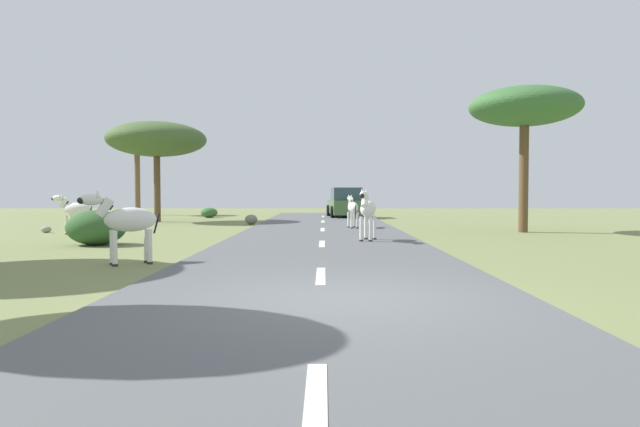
# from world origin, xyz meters

# --- Properties ---
(ground_plane) EXTENTS (90.00, 90.00, 0.00)m
(ground_plane) POSITION_xyz_m (0.00, 0.00, 0.00)
(ground_plane) COLOR olive
(road) EXTENTS (6.00, 64.00, 0.05)m
(road) POSITION_xyz_m (-0.36, 0.00, 0.03)
(road) COLOR #56595B
(road) RESTS_ON ground_plane
(lane_markings) EXTENTS (0.16, 56.00, 0.01)m
(lane_markings) POSITION_xyz_m (-0.36, -1.00, 0.05)
(lane_markings) COLOR silver
(lane_markings) RESTS_ON road
(zebra_0) EXTENTS (0.71, 1.62, 1.56)m
(zebra_0) POSITION_xyz_m (1.01, 9.07, 0.98)
(zebra_0) COLOR silver
(zebra_0) RESTS_ON road
(zebra_1) EXTENTS (1.56, 0.52, 1.47)m
(zebra_1) POSITION_xyz_m (-9.25, 12.20, 0.88)
(zebra_1) COLOR silver
(zebra_1) RESTS_ON ground_plane
(zebra_2) EXTENTS (1.48, 1.05, 1.54)m
(zebra_2) POSITION_xyz_m (-4.40, 3.83, 0.92)
(zebra_2) COLOR silver
(zebra_2) RESTS_ON ground_plane
(zebra_3) EXTENTS (0.53, 1.45, 1.38)m
(zebra_3) POSITION_xyz_m (0.87, 15.18, 0.87)
(zebra_3) COLOR silver
(zebra_3) RESTS_ON road
(car_0) EXTENTS (2.28, 4.46, 1.74)m
(car_0) POSITION_xyz_m (0.99, 25.52, 0.85)
(car_0) COLOR #476B38
(car_0) RESTS_ON road
(tree_1) EXTENTS (5.01, 5.01, 5.09)m
(tree_1) POSITION_xyz_m (-8.83, 20.65, 4.19)
(tree_1) COLOR brown
(tree_1) RESTS_ON ground_plane
(tree_3) EXTENTS (2.88, 2.88, 5.23)m
(tree_3) POSITION_xyz_m (-12.71, 29.21, 4.58)
(tree_3) COLOR brown
(tree_3) RESTS_ON ground_plane
(tree_5) EXTENTS (4.10, 4.10, 5.44)m
(tree_5) POSITION_xyz_m (7.22, 13.35, 4.67)
(tree_5) COLOR brown
(tree_5) RESTS_ON ground_plane
(bush_0) EXTENTS (1.00, 0.90, 0.60)m
(bush_0) POSITION_xyz_m (-7.16, 25.37, 0.30)
(bush_0) COLOR #386633
(bush_0) RESTS_ON ground_plane
(bush_1) EXTENTS (1.66, 1.50, 1.00)m
(bush_1) POSITION_xyz_m (-6.81, 8.13, 0.50)
(bush_1) COLOR #2D5628
(bush_1) RESTS_ON ground_plane
(rock_0) EXTENTS (0.38, 0.28, 0.24)m
(rock_0) POSITION_xyz_m (-10.69, 12.99, 0.12)
(rock_0) COLOR gray
(rock_0) RESTS_ON ground_plane
(rock_1) EXTENTS (0.59, 0.47, 0.47)m
(rock_1) POSITION_xyz_m (-3.72, 18.35, 0.23)
(rock_1) COLOR gray
(rock_1) RESTS_ON ground_plane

